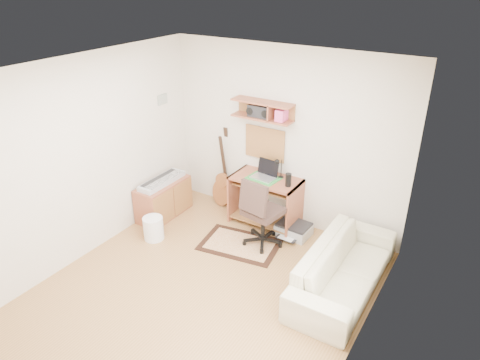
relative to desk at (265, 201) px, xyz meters
The scene contains 22 objects.
floor 1.77m from the desk, 85.69° to the right, with size 3.60×4.00×0.01m, color #A67745.
ceiling 2.82m from the desk, 85.69° to the right, with size 3.60×4.00×0.01m, color white.
back_wall 0.98m from the desk, 65.09° to the left, with size 3.60×0.01×2.60m, color beige.
left_wall 2.58m from the desk, 134.16° to the right, with size 0.01×4.00×2.60m, color beige.
right_wall 2.75m from the desk, 41.72° to the right, with size 0.01×4.00×2.60m, color beige.
wall_shelf 1.34m from the desk, 138.57° to the left, with size 0.90×0.25×0.26m, color #995136.
cork_board 0.85m from the desk, 123.68° to the left, with size 0.64×0.03×0.49m, color tan.
wall_photo 2.15m from the desk, behind, with size 0.02×0.20×0.15m, color #4C8CBF.
desk is the anchor object (origin of this frame).
laptop 0.50m from the desk, 145.93° to the right, with size 0.34×0.34×0.26m, color silver, non-canonical shape.
speaker 0.60m from the desk, ahead, with size 0.08×0.08×0.19m, color black.
desk_lamp 0.56m from the desk, 39.57° to the left, with size 0.10×0.10×0.29m, color black, non-canonical shape.
pencil_cup 0.53m from the desk, 18.36° to the left, with size 0.07×0.07×0.10m, color navy.
boombox 1.33m from the desk, 144.85° to the left, with size 0.33×0.15×0.17m, color black.
rug 0.78m from the desk, 90.81° to the right, with size 1.07×0.71×0.01m, color beige.
task_chair 0.56m from the desk, 64.16° to the right, with size 0.52×0.52×1.03m, color #34241F, non-canonical shape.
cabinet 1.58m from the desk, 157.22° to the right, with size 0.40×0.90×0.55m, color #995136.
music_keyboard 1.59m from the desk, 157.22° to the right, with size 0.25×0.81×0.07m, color #B2B5BA.
guitar 0.92m from the desk, behind, with size 0.34×0.22×1.29m, color #9A5A2F, non-canonical shape.
waste_basket 1.67m from the desk, 133.39° to the right, with size 0.28×0.28×0.34m, color white.
printer 0.59m from the desk, ahead, with size 0.47×0.36×0.18m, color #A5A8AA.
sofa 1.70m from the desk, 27.65° to the right, with size 1.91×0.56×0.75m, color beige.
Camera 1 is at (2.56, -3.31, 3.52)m, focal length 32.93 mm.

